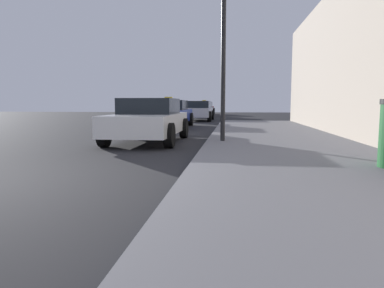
{
  "coord_description": "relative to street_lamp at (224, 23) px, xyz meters",
  "views": [
    {
      "loc": [
        2.71,
        -4.58,
        1.13
      ],
      "look_at": [
        2.02,
        1.36,
        0.45
      ],
      "focal_mm": 33.46,
      "sensor_mm": 36.0,
      "label": 1
    }
  ],
  "objects": [
    {
      "name": "ground_plane",
      "position": [
        -2.42,
        -4.81,
        -3.15
      ],
      "size": [
        80.0,
        80.0,
        0.0
      ],
      "primitive_type": "plane",
      "color": "#232326"
    },
    {
      "name": "street_lamp",
      "position": [
        0.0,
        0.0,
        0.0
      ],
      "size": [
        0.36,
        0.36,
        4.39
      ],
      "color": "black",
      "rests_on": "sidewalk"
    },
    {
      "name": "car_silver",
      "position": [
        -2.05,
        13.76,
        -2.5
      ],
      "size": [
        1.93,
        4.21,
        1.27
      ],
      "rotation": [
        0.0,
        0.0,
        3.14
      ],
      "color": "#B7B7BF",
      "rests_on": "ground_plane"
    },
    {
      "name": "car_red",
      "position": [
        -2.68,
        26.14,
        -2.5
      ],
      "size": [
        1.97,
        4.46,
        1.43
      ],
      "rotation": [
        0.0,
        0.0,
        3.14
      ],
      "color": "red",
      "rests_on": "ground_plane"
    },
    {
      "name": "car_blue",
      "position": [
        -2.82,
        7.3,
        -2.5
      ],
      "size": [
        2.05,
        4.34,
        1.43
      ],
      "rotation": [
        0.0,
        0.0,
        3.14
      ],
      "color": "#233899",
      "rests_on": "ground_plane"
    },
    {
      "name": "sidewalk",
      "position": [
        1.58,
        -4.81,
        -3.07
      ],
      "size": [
        4.0,
        32.0,
        0.15
      ],
      "primitive_type": "cube",
      "color": "slate",
      "rests_on": "ground_plane"
    },
    {
      "name": "car_black",
      "position": [
        -2.4,
        19.76,
        -2.5
      ],
      "size": [
        2.03,
        4.19,
        1.27
      ],
      "rotation": [
        0.0,
        0.0,
        3.14
      ],
      "color": "black",
      "rests_on": "ground_plane"
    },
    {
      "name": "car_white",
      "position": [
        -2.19,
        0.86,
        -2.5
      ],
      "size": [
        1.93,
        4.14,
        1.27
      ],
      "rotation": [
        0.0,
        0.0,
        3.14
      ],
      "color": "white",
      "rests_on": "ground_plane"
    }
  ]
}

